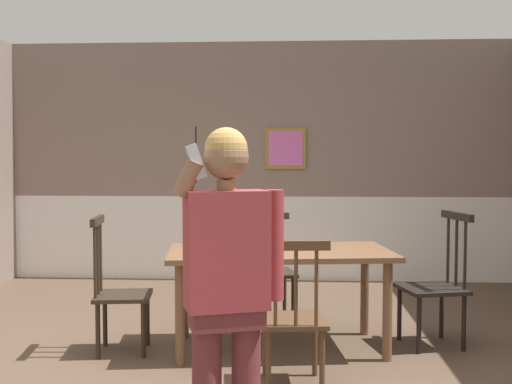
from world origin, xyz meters
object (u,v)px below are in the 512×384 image
Objects in this scene: dining_table at (280,262)px; chair_near_window at (270,270)px; chair_by_doorway at (436,284)px; chair_opposite_corner at (293,317)px; chair_at_table_head at (118,290)px; person_figure at (228,278)px.

chair_near_window is (-0.11, 0.83, -0.21)m from dining_table.
chair_by_doorway is (1.24, 0.16, -0.19)m from dining_table.
dining_table is 1.85× the size of chair_opposite_corner.
chair_at_table_head is at bearing 27.70° from chair_near_window.
chair_by_doorway is at bearing 7.51° from dining_table.
chair_at_table_head reaches higher than chair_near_window.
chair_near_window is at bearing 49.91° from chair_by_doorway.
person_figure is (1.04, -1.81, 0.45)m from chair_at_table_head.
chair_opposite_corner reaches higher than dining_table.
person_figure reaches higher than chair_by_doorway.
person_figure is (-0.31, -1.13, 0.47)m from chair_opposite_corner.
chair_opposite_corner is at bearing 55.53° from chair_at_table_head.
chair_at_table_head is at bearing -78.29° from person_figure.
dining_table is 0.87m from chair_near_window.
chair_at_table_head is (-1.24, -0.16, -0.21)m from dining_table.
dining_table is 1.71× the size of chair_by_doorway.
person_figure is at bearing -111.11° from chair_opposite_corner.
chair_at_table_head is at bearing -172.69° from dining_table.
person_figure is (-0.09, -2.80, 0.46)m from chair_near_window.
chair_near_window is 0.60× the size of person_figure.
dining_table is 1.99m from person_figure.
chair_opposite_corner is at bearing -123.38° from person_figure.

